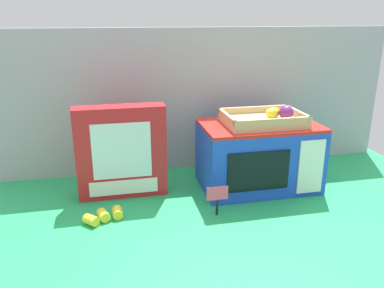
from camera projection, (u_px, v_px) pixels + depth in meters
The scene contains 7 objects.
ground_plane at pixel (216, 190), 1.43m from camera, with size 1.70×1.70×0.00m, color #219E54.
display_back_panel at pixel (200, 100), 1.58m from camera, with size 1.61×0.03×0.57m, color #A0A3A8.
toy_microwave at pixel (258, 156), 1.43m from camera, with size 0.42×0.26×0.24m.
food_groups_crate at pixel (265, 119), 1.38m from camera, with size 0.28×0.20×0.07m.
cookie_set_box at pixel (122, 152), 1.35m from camera, with size 0.31×0.08×0.33m.
price_sign at pixel (217, 196), 1.23m from camera, with size 0.07×0.01×0.10m.
loose_toy_banana at pixel (104, 216), 1.21m from camera, with size 0.13×0.08×0.03m.
Camera 1 is at (-0.36, -1.25, 0.62)m, focal length 36.16 mm.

